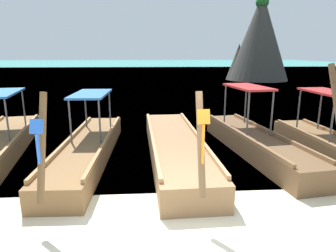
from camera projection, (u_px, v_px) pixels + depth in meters
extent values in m
plane|color=beige|center=(181.00, 232.00, 5.09)|extent=(120.00, 120.00, 0.00)
plane|color=#2DB29E|center=(151.00, 67.00, 64.61)|extent=(120.00, 120.00, 0.00)
cube|color=#996C3F|center=(17.00, 137.00, 8.65)|extent=(1.17, 6.27, 0.10)
cylinder|color=#4C4C51|center=(7.00, 120.00, 8.31)|extent=(0.06, 0.06, 1.23)
cylinder|color=#4C4C51|center=(24.00, 107.00, 10.27)|extent=(0.06, 0.06, 1.23)
cube|color=brown|center=(88.00, 150.00, 8.48)|extent=(1.28, 6.20, 0.54)
cube|color=#996C3F|center=(69.00, 140.00, 8.38)|extent=(0.21, 5.69, 0.10)
cube|color=#996C3F|center=(106.00, 139.00, 8.43)|extent=(0.21, 5.69, 0.10)
cylinder|color=brown|center=(42.00, 147.00, 5.05)|extent=(0.14, 0.74, 1.82)
cube|color=blue|center=(36.00, 126.00, 4.82)|extent=(0.20, 0.14, 0.25)
cube|color=blue|center=(38.00, 149.00, 4.89)|extent=(0.03, 0.08, 0.50)
cylinder|color=#4C4C51|center=(70.00, 122.00, 8.10)|extent=(0.05, 0.05, 1.21)
cylinder|color=#4C4C51|center=(100.00, 122.00, 8.14)|extent=(0.05, 0.05, 1.21)
cylinder|color=#4C4C51|center=(86.00, 109.00, 9.90)|extent=(0.05, 0.05, 1.21)
cylinder|color=#4C4C51|center=(110.00, 109.00, 9.93)|extent=(0.05, 0.05, 1.21)
cube|color=#235BA3|center=(91.00, 94.00, 8.87)|extent=(1.02, 2.08, 0.06)
cube|color=olive|center=(175.00, 148.00, 8.63)|extent=(1.67, 6.66, 0.60)
cube|color=#AF7F52|center=(152.00, 137.00, 8.48)|extent=(0.34, 6.08, 0.10)
cube|color=#AF7F52|center=(197.00, 135.00, 8.62)|extent=(0.34, 6.08, 0.10)
cylinder|color=brown|center=(201.00, 144.00, 5.06)|extent=(0.15, 0.62, 1.77)
cube|color=orange|center=(204.00, 117.00, 4.80)|extent=(0.21, 0.13, 0.25)
cube|color=orange|center=(203.00, 144.00, 4.89)|extent=(0.03, 0.08, 0.68)
cube|color=brown|center=(255.00, 144.00, 8.94)|extent=(1.86, 5.81, 0.59)
cube|color=brown|center=(241.00, 134.00, 8.76)|extent=(0.81, 5.22, 0.10)
cube|color=brown|center=(271.00, 132.00, 8.96)|extent=(0.81, 5.22, 0.10)
cylinder|color=#4C4C51|center=(248.00, 115.00, 8.50)|extent=(0.06, 0.06, 1.32)
cylinder|color=#4C4C51|center=(272.00, 114.00, 8.65)|extent=(0.06, 0.06, 1.32)
cylinder|color=#4C4C51|center=(225.00, 105.00, 10.13)|extent=(0.06, 0.06, 1.32)
cylinder|color=#4C4C51|center=(246.00, 104.00, 10.28)|extent=(0.06, 0.06, 1.32)
cube|color=#AD2323|center=(248.00, 87.00, 9.23)|extent=(1.17, 2.02, 0.06)
cube|color=brown|center=(322.00, 141.00, 8.35)|extent=(0.32, 5.22, 0.10)
cylinder|color=#4C4C51|center=(332.00, 121.00, 8.08)|extent=(0.05, 0.05, 1.32)
cylinder|color=#4C4C51|center=(299.00, 110.00, 9.72)|extent=(0.05, 0.05, 1.32)
cylinder|color=#4C4C51|center=(320.00, 109.00, 9.80)|extent=(0.05, 0.05, 1.32)
cube|color=#AD2323|center=(328.00, 92.00, 8.77)|extent=(0.99, 1.94, 0.06)
cone|color=#383833|center=(260.00, 37.00, 32.11)|extent=(6.51, 6.51, 9.15)
cone|color=#3D3D38|center=(238.00, 62.00, 33.24)|extent=(2.64, 2.64, 3.95)
sphere|color=#236B28|center=(262.00, 2.00, 31.25)|extent=(1.37, 1.37, 1.37)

